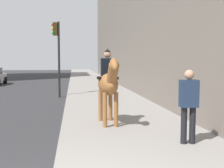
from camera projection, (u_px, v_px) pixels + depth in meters
name	position (u px, v px, depth m)	size (l,w,h in m)	color
mounted_horse_near	(108.00, 83.00, 8.27)	(2.15, 0.63, 2.27)	brown
pedestrian_greeting	(189.00, 101.00, 6.33)	(0.29, 0.42, 1.70)	black
traffic_light_near_curb	(57.00, 47.00, 15.22)	(0.20, 0.44, 4.15)	black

